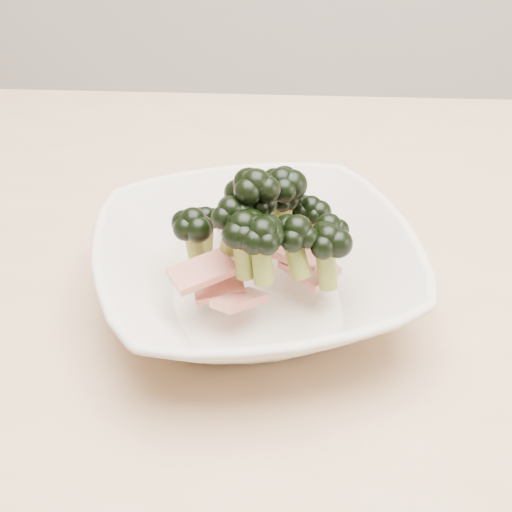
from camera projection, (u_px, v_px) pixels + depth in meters
name	position (u px, v px, depth m)	size (l,w,h in m)	color
dining_table	(347.00, 332.00, 0.75)	(1.20, 0.80, 0.75)	tan
broccoli_dish	(257.00, 264.00, 0.62)	(0.34, 0.34, 0.14)	beige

